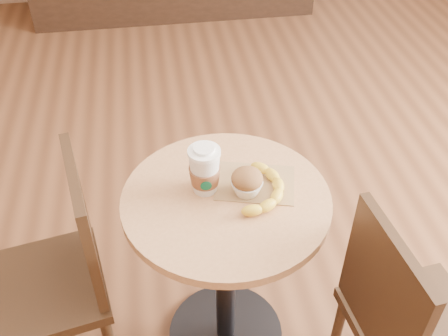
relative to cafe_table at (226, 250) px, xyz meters
name	(u,v)px	position (x,y,z in m)	size (l,w,h in m)	color
cafe_table	(226,250)	(0.00, 0.00, 0.00)	(0.63, 0.63, 0.75)	black
chair_left	(59,273)	(-0.54, 0.00, -0.02)	(0.46, 0.46, 0.89)	#352212
chair_right	(404,324)	(0.48, -0.34, -0.03)	(0.42, 0.42, 0.88)	#352212
kraft_bag	(255,183)	(0.10, 0.05, 0.25)	(0.24, 0.18, 0.00)	#947148
coffee_cup	(205,171)	(-0.06, 0.04, 0.32)	(0.10, 0.10, 0.16)	silver
muffin	(247,182)	(0.06, 0.01, 0.29)	(0.10, 0.10, 0.09)	silver
banana	(263,188)	(0.11, 0.00, 0.26)	(0.16, 0.25, 0.03)	gold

